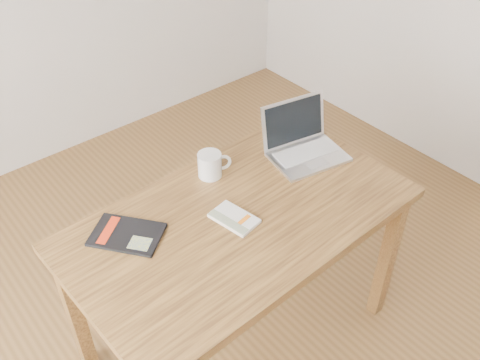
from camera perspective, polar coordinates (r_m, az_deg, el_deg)
room at (r=1.34m, az=-4.20°, el=6.62°), size 4.04×4.04×2.70m
desk at (r=2.00m, az=-0.00°, el=-5.62°), size 1.28×0.76×0.75m
white_guidebook at (r=1.92m, az=-0.64°, el=-4.12°), size 0.13×0.18×0.02m
black_guidebook at (r=1.90m, az=-11.99°, el=-5.71°), size 0.27×0.29×0.01m
laptop at (r=2.22m, az=6.73°, el=3.87°), size 0.34×0.31×0.21m
coffee_mug at (r=2.09m, az=-3.16°, el=1.67°), size 0.13×0.09×0.10m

